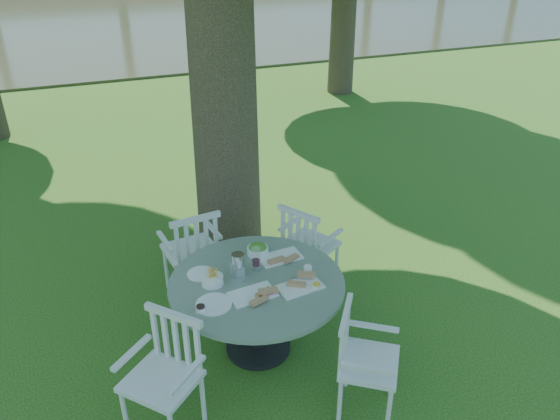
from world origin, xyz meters
The scene contains 8 objects.
ground centered at (0.00, 0.00, 0.00)m, with size 140.00×140.00×0.00m, color #1B420D.
table centered at (-0.54, -0.64, 0.58)m, with size 1.44×1.44×0.72m.
chair_ne centered at (0.19, 0.02, 0.55)m, with size 0.61×0.63×0.93m.
chair_nw centered at (-0.85, 0.29, 0.56)m, with size 0.53×0.51×0.95m.
chair_sw centered at (-1.38, -1.14, 0.55)m, with size 0.64×0.64×0.93m.
chair_se centered at (-0.07, -1.52, 0.52)m, with size 0.60×0.61×0.89m.
tableware centered at (-0.60, -0.54, 0.76)m, with size 1.05×0.82×0.21m.
river centered at (0.00, 23.00, 0.00)m, with size 100.00×28.00×0.12m, color #353821.
Camera 1 is at (-1.71, -4.10, 3.31)m, focal length 35.00 mm.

